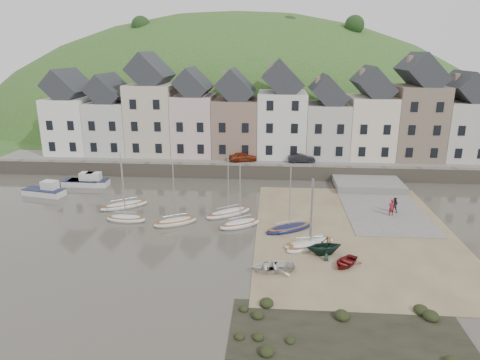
# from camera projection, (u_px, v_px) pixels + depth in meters

# --- Properties ---
(ground) EXTENTS (160.00, 160.00, 0.00)m
(ground) POSITION_uv_depth(u_px,v_px,m) (235.00, 229.00, 40.86)
(ground) COLOR #423E34
(ground) RESTS_ON ground
(quay_land) EXTENTS (90.00, 30.00, 1.50)m
(quay_land) POSITION_uv_depth(u_px,v_px,m) (252.00, 148.00, 71.21)
(quay_land) COLOR #2E5120
(quay_land) RESTS_ON ground
(quay_street) EXTENTS (70.00, 7.00, 0.10)m
(quay_street) POSITION_uv_depth(u_px,v_px,m) (248.00, 160.00, 59.99)
(quay_street) COLOR slate
(quay_street) RESTS_ON quay_land
(seawall) EXTENTS (70.00, 1.20, 1.80)m
(seawall) POSITION_uv_depth(u_px,v_px,m) (246.00, 171.00, 56.84)
(seawall) COLOR slate
(seawall) RESTS_ON ground
(beach) EXTENTS (18.00, 26.00, 0.06)m
(beach) POSITION_uv_depth(u_px,v_px,m) (354.00, 232.00, 40.05)
(beach) COLOR brown
(beach) RESTS_ON ground
(slipway) EXTENTS (8.00, 18.00, 0.12)m
(slipway) POSITION_uv_depth(u_px,v_px,m) (379.00, 204.00, 47.40)
(slipway) COLOR slate
(slipway) RESTS_ON ground
(hillside) EXTENTS (134.40, 84.00, 84.00)m
(hillside) POSITION_uv_depth(u_px,v_px,m) (236.00, 199.00, 103.69)
(hillside) COLOR #2E5120
(hillside) RESTS_ON ground
(townhouse_terrace) EXTENTS (61.05, 8.00, 13.93)m
(townhouse_terrace) POSITION_uv_depth(u_px,v_px,m) (262.00, 115.00, 61.55)
(townhouse_terrace) COLOR white
(townhouse_terrace) RESTS_ON quay_land
(sailboat_0) EXTENTS (5.06, 4.11, 6.32)m
(sailboat_0) POSITION_uv_depth(u_px,v_px,m) (124.00, 205.00, 46.31)
(sailboat_0) COLOR silver
(sailboat_0) RESTS_ON ground
(sailboat_1) EXTENTS (4.02, 1.69, 6.32)m
(sailboat_1) POSITION_uv_depth(u_px,v_px,m) (126.00, 218.00, 42.66)
(sailboat_1) COLOR silver
(sailboat_1) RESTS_ON ground
(sailboat_2) EXTENTS (4.45, 3.40, 6.32)m
(sailboat_2) POSITION_uv_depth(u_px,v_px,m) (175.00, 222.00, 41.86)
(sailboat_2) COLOR beige
(sailboat_2) RESTS_ON ground
(sailboat_3) EXTENTS (4.40, 3.58, 6.32)m
(sailboat_3) POSITION_uv_depth(u_px,v_px,m) (240.00, 224.00, 41.39)
(sailboat_3) COLOR silver
(sailboat_3) RESTS_ON ground
(sailboat_4) EXTENTS (4.98, 4.21, 6.32)m
(sailboat_4) POSITION_uv_depth(u_px,v_px,m) (228.00, 213.00, 44.18)
(sailboat_4) COLOR silver
(sailboat_4) RESTS_ON ground
(sailboat_5) EXTENTS (4.94, 3.74, 6.32)m
(sailboat_5) POSITION_uv_depth(u_px,v_px,m) (289.00, 228.00, 40.36)
(sailboat_5) COLOR #13183C
(sailboat_5) RESTS_ON ground
(sailboat_6) EXTENTS (4.91, 4.07, 6.32)m
(sailboat_6) POSITION_uv_depth(u_px,v_px,m) (310.00, 245.00, 36.94)
(sailboat_6) COLOR silver
(sailboat_6) RESTS_ON ground
(sailboat_7) EXTENTS (4.63, 2.58, 6.32)m
(sailboat_7) POSITION_uv_depth(u_px,v_px,m) (309.00, 244.00, 36.97)
(sailboat_7) COLOR beige
(sailboat_7) RESTS_ON ground
(motorboat_0) EXTENTS (4.95, 1.89, 1.70)m
(motorboat_0) POSITION_uv_depth(u_px,v_px,m) (90.00, 181.00, 53.63)
(motorboat_0) COLOR silver
(motorboat_0) RESTS_ON ground
(motorboat_1) EXTENTS (5.11, 2.71, 1.70)m
(motorboat_1) POSITION_uv_depth(u_px,v_px,m) (45.00, 190.00, 50.11)
(motorboat_1) COLOR silver
(motorboat_1) RESTS_ON ground
(motorboat_2) EXTENTS (4.72, 1.96, 1.70)m
(motorboat_2) POSITION_uv_depth(u_px,v_px,m) (83.00, 181.00, 53.62)
(motorboat_2) COLOR silver
(motorboat_2) RESTS_ON ground
(rowboat_white) EXTENTS (3.67, 2.90, 0.69)m
(rowboat_white) POSITION_uv_depth(u_px,v_px,m) (272.00, 267.00, 32.91)
(rowboat_white) COLOR silver
(rowboat_white) RESTS_ON beach
(rowboat_green) EXTENTS (3.52, 3.24, 1.54)m
(rowboat_green) POSITION_uv_depth(u_px,v_px,m) (324.00, 246.00, 35.41)
(rowboat_green) COLOR black
(rowboat_green) RESTS_ON beach
(rowboat_red) EXTENTS (3.13, 3.30, 0.56)m
(rowboat_red) POSITION_uv_depth(u_px,v_px,m) (345.00, 262.00, 33.75)
(rowboat_red) COLOR maroon
(rowboat_red) RESTS_ON beach
(person_red) EXTENTS (0.71, 0.55, 1.71)m
(person_red) POSITION_uv_depth(u_px,v_px,m) (391.00, 207.00, 43.64)
(person_red) COLOR maroon
(person_red) RESTS_ON slipway
(person_dark) EXTENTS (0.91, 0.80, 1.57)m
(person_dark) POSITION_uv_depth(u_px,v_px,m) (394.00, 205.00, 44.56)
(person_dark) COLOR black
(person_dark) RESTS_ON slipway
(car_left) EXTENTS (3.99, 2.40, 1.27)m
(car_left) POSITION_uv_depth(u_px,v_px,m) (243.00, 157.00, 58.88)
(car_left) COLOR maroon
(car_left) RESTS_ON quay_street
(car_right) EXTENTS (3.65, 1.54, 1.17)m
(car_right) POSITION_uv_depth(u_px,v_px,m) (302.00, 158.00, 58.33)
(car_right) COLOR black
(car_right) RESTS_ON quay_street
(shore_rocks) EXTENTS (14.00, 6.00, 0.65)m
(shore_rocks) POSITION_uv_depth(u_px,v_px,m) (343.00, 326.00, 26.34)
(shore_rocks) COLOR black
(shore_rocks) RESTS_ON ground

